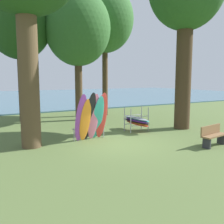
{
  "coord_description": "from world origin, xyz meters",
  "views": [
    {
      "loc": [
        -5.6,
        -9.25,
        2.79
      ],
      "look_at": [
        0.66,
        1.75,
        1.1
      ],
      "focal_mm": 41.37,
      "sensor_mm": 36.0,
      "label": 1
    }
  ],
  "objects_px": {
    "park_bench": "(213,135)",
    "tree_far_right_back": "(78,29)",
    "tree_far_left_back": "(19,23)",
    "tree_mid_behind": "(105,20)",
    "board_storage_rack": "(136,121)",
    "leaning_board_pile": "(92,118)"
  },
  "relations": [
    {
      "from": "leaning_board_pile",
      "to": "park_bench",
      "type": "bearing_deg",
      "value": -40.29
    },
    {
      "from": "tree_mid_behind",
      "to": "park_bench",
      "type": "bearing_deg",
      "value": -92.17
    },
    {
      "from": "board_storage_rack",
      "to": "park_bench",
      "type": "bearing_deg",
      "value": -76.23
    },
    {
      "from": "tree_far_right_back",
      "to": "tree_far_left_back",
      "type": "bearing_deg",
      "value": 157.86
    },
    {
      "from": "tree_mid_behind",
      "to": "tree_far_left_back",
      "type": "xyz_separation_m",
      "value": [
        -5.94,
        0.08,
        -0.8
      ]
    },
    {
      "from": "tree_mid_behind",
      "to": "tree_far_left_back",
      "type": "height_order",
      "value": "tree_mid_behind"
    },
    {
      "from": "park_bench",
      "to": "tree_mid_behind",
      "type": "bearing_deg",
      "value": 87.83
    },
    {
      "from": "tree_mid_behind",
      "to": "park_bench",
      "type": "relative_size",
      "value": 6.47
    },
    {
      "from": "tree_far_left_back",
      "to": "board_storage_rack",
      "type": "xyz_separation_m",
      "value": [
        4.56,
        -6.13,
        -5.58
      ]
    },
    {
      "from": "board_storage_rack",
      "to": "park_bench",
      "type": "distance_m",
      "value": 4.18
    },
    {
      "from": "tree_far_left_back",
      "to": "board_storage_rack",
      "type": "distance_m",
      "value": 9.46
    },
    {
      "from": "board_storage_rack",
      "to": "park_bench",
      "type": "height_order",
      "value": "board_storage_rack"
    },
    {
      "from": "tree_far_left_back",
      "to": "board_storage_rack",
      "type": "bearing_deg",
      "value": -53.34
    },
    {
      "from": "tree_far_right_back",
      "to": "tree_mid_behind",
      "type": "bearing_deg",
      "value": 25.7
    },
    {
      "from": "tree_far_left_back",
      "to": "tree_far_right_back",
      "type": "bearing_deg",
      "value": -22.14
    },
    {
      "from": "tree_mid_behind",
      "to": "tree_far_right_back",
      "type": "xyz_separation_m",
      "value": [
        -2.63,
        -1.27,
        -1.05
      ]
    },
    {
      "from": "park_bench",
      "to": "tree_far_right_back",
      "type": "bearing_deg",
      "value": 104.25
    },
    {
      "from": "park_bench",
      "to": "tree_far_left_back",
      "type": "bearing_deg",
      "value": 118.62
    },
    {
      "from": "tree_mid_behind",
      "to": "board_storage_rack",
      "type": "height_order",
      "value": "tree_mid_behind"
    },
    {
      "from": "tree_far_left_back",
      "to": "tree_far_right_back",
      "type": "height_order",
      "value": "tree_far_left_back"
    },
    {
      "from": "leaning_board_pile",
      "to": "tree_mid_behind",
      "type": "bearing_deg",
      "value": 57.62
    },
    {
      "from": "tree_mid_behind",
      "to": "park_bench",
      "type": "distance_m",
      "value": 12.01
    }
  ]
}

